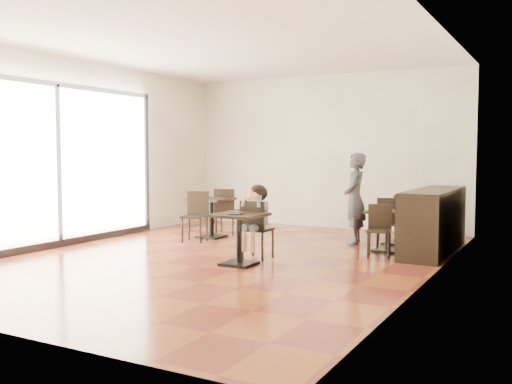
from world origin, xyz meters
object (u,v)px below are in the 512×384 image
Objects in this scene: child_table at (239,239)px; chair_mid_b at (379,231)px; cafe_table_back at (396,224)px; chair_back_b at (388,224)px; cafe_table_mid at (387,231)px; chair_mid_a at (398,223)px; child_chair at (258,230)px; cafe_table_left at (212,218)px; chair_left_a at (227,211)px; child at (258,222)px; chair_left_b at (195,217)px; adult_patron at (355,198)px; chair_back_a at (404,217)px.

child_table is 0.92× the size of chair_mid_b.
cafe_table_back is 0.55m from chair_back_b.
cafe_table_mid is 0.55m from chair_mid_a.
chair_back_b is at bearing 104.13° from cafe_table_mid.
child_chair is 2.26m from cafe_table_left.
cafe_table_left reaches higher than cafe_table_back.
chair_back_b is (3.21, -0.19, -0.03)m from chair_left_a.
child_chair is 0.11m from child.
chair_back_b is at bearing 58.09° from child_table.
cafe_table_left is at bearing 173.18° from chair_back_b.
cafe_table_back reaches higher than cafe_table_mid.
child_table is 0.58m from child.
cafe_table_mid is at bearing -134.77° from child_chair.
child reaches higher than cafe_table_back.
child_table is 0.83× the size of child_chair.
chair_left_b is at bearing -168.75° from cafe_table_mid.
chair_back_b is (3.21, 0.91, -0.03)m from chair_left_b.
chair_mid_a and chair_mid_b have the same top height.
chair_back_b reaches higher than child_table.
cafe_table_back is 0.77× the size of chair_left_a.
chair_left_a is at bearing 76.09° from chair_left_b.
chair_mid_a reaches higher than child_table.
child_table reaches higher than cafe_table_back.
adult_patron is 0.99m from cafe_table_mid.
chair_back_b is (0.65, -0.25, -0.37)m from adult_patron.
child_chair is at bearing 50.04° from chair_back_a.
adult_patron reaches higher than child.
child_table is at bearing -90.00° from child.
cafe_table_left is at bearing -178.24° from cafe_table_mid.
chair_left_b reaches higher than chair_mid_b.
chair_back_b is (-0.09, 0.81, 0.02)m from chair_mid_b.
chair_left_a is at bearing 131.36° from child.
child_chair is at bearing 117.45° from chair_left_a.
cafe_table_mid is 1.36m from chair_back_a.
cafe_table_back is at bearing -121.91° from child_chair.
chair_left_b is 1.07× the size of chair_back_b.
adult_patron is (0.81, 2.59, 0.42)m from child_table.
child is at bearing 90.00° from child_table.
child is 3.24m from chair_back_a.
adult_patron reaches higher than chair_left_b.
cafe_table_left is at bearing 140.60° from child.
chair_mid_b reaches higher than cafe_table_left.
child is 1.67× the size of cafe_table_mid.
chair_mid_a is (1.55, 2.09, -0.15)m from child.
chair_back_a and chair_back_b have the same top height.
chair_back_a is at bearing 18.13° from chair_left_b.
adult_patron is 1.77× the size of chair_left_a.
child_table is 0.46× the size of adult_patron.
chair_left_a is 1.00× the size of chair_left_b.
chair_back_b is (3.21, 0.36, 0.04)m from cafe_table_left.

